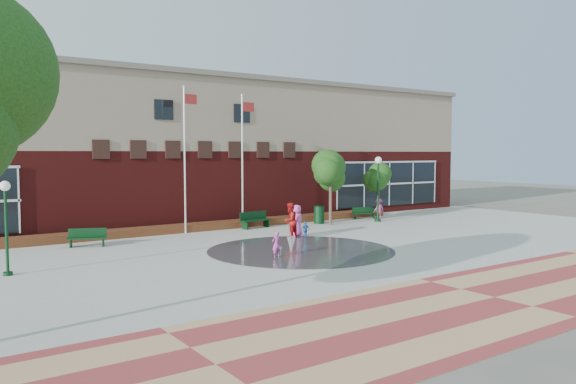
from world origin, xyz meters
TOP-DOWN VIEW (x-y plane):
  - ground at (0.00, 0.00)m, footprint 120.00×120.00m
  - plaza_concrete at (0.00, 4.00)m, footprint 46.00×18.00m
  - paver_band at (0.00, -7.00)m, footprint 46.00×6.00m
  - splash_pad at (0.00, 3.00)m, footprint 8.40×8.40m
  - library_building at (0.00, 17.48)m, footprint 44.40×10.40m
  - flower_bed at (0.00, 11.60)m, footprint 26.00×1.20m
  - flagpole_left at (-1.91, 11.01)m, footprint 0.93×0.28m
  - flagpole_right at (1.66, 10.93)m, footprint 0.95×0.20m
  - lamp_left at (-11.66, 4.85)m, footprint 0.36×0.36m
  - lamp_right at (10.33, 8.77)m, footprint 0.44×0.44m
  - bench_left at (-7.61, 9.52)m, footprint 1.78×1.13m
  - bench_mid at (2.27, 10.57)m, footprint 1.99×0.78m
  - bench_right at (10.69, 10.42)m, footprint 1.60×1.00m
  - trash_can at (6.64, 10.14)m, footprint 0.69×0.69m
  - tree_mid at (6.81, 9.24)m, footprint 2.60×2.60m
  - tree_small_right at (11.55, 10.03)m, footprint 2.08×2.08m
  - water_jet_a at (-0.86, 2.53)m, footprint 0.37×0.37m
  - water_jet_b at (-1.66, 2.20)m, footprint 0.19×0.19m
  - child_splash at (-1.82, 2.25)m, footprint 0.41×0.27m
  - adult_red at (1.66, 6.20)m, footprint 1.10×0.99m
  - adult_pink at (2.42, 6.64)m, footprint 0.92×0.71m
  - child_blue at (2.34, 5.80)m, footprint 0.52×0.22m
  - person_bench at (11.35, 9.76)m, footprint 0.91×0.54m

SIDE VIEW (x-z plane):
  - ground at x=0.00m, z-range 0.00..0.00m
  - flower_bed at x=0.00m, z-range -0.20..0.20m
  - water_jet_a at x=-0.86m, z-range -0.36..0.36m
  - water_jet_b at x=-1.66m, z-range -0.21..0.21m
  - plaza_concrete at x=0.00m, z-range 0.00..0.01m
  - paver_band at x=0.00m, z-range 0.00..0.01m
  - splash_pad at x=0.00m, z-range 0.00..0.01m
  - bench_right at x=10.69m, z-range -0.14..0.64m
  - bench_left at x=-7.61m, z-range -0.15..0.71m
  - bench_mid at x=2.27m, z-range -0.17..0.80m
  - child_blue at x=2.34m, z-range 0.00..0.89m
  - child_splash at x=-1.82m, z-range 0.00..1.11m
  - trash_can at x=6.64m, z-range 0.01..1.15m
  - person_bench at x=11.35m, z-range 0.00..1.39m
  - adult_pink at x=2.42m, z-range 0.00..1.67m
  - adult_red at x=1.66m, z-range 0.00..1.86m
  - lamp_left at x=-11.66m, z-range 0.41..3.83m
  - lamp_right at x=10.33m, z-range 0.51..4.67m
  - tree_small_right at x=11.55m, z-range 0.82..4.37m
  - tree_mid at x=6.81m, z-range 1.00..5.38m
  - flagpole_right at x=1.66m, z-range 0.46..8.23m
  - flagpole_left at x=-1.91m, z-range 0.46..8.48m
  - library_building at x=0.00m, z-range 0.04..9.24m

